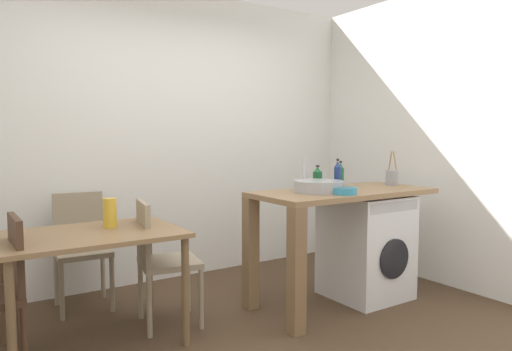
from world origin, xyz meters
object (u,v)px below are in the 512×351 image
Objects in this scene: utensil_crock at (392,177)px; vase at (110,213)px; chair_spare_by_wall at (81,243)px; bottle_tall_green at (317,178)px; washing_machine at (366,246)px; bottle_squat_brown at (338,175)px; dining_table at (91,247)px; chair_opposite at (159,256)px; bottle_clear_small at (340,175)px; mixing_bowl at (344,190)px.

vase is at bearing 171.71° from utensil_crock.
chair_spare_by_wall is at bearing 93.78° from vase.
bottle_tall_green is 0.64× the size of utensil_crock.
bottle_squat_brown reaches higher than washing_machine.
chair_spare_by_wall is at bearing 82.25° from dining_table.
washing_machine is (2.16, -0.30, -0.21)m from dining_table.
chair_spare_by_wall is at bearing -142.36° from chair_opposite.
vase is at bearing 168.79° from washing_machine.
vase is (0.15, 0.10, 0.20)m from dining_table.
dining_table is at bearing 174.43° from utensil_crock.
bottle_clear_small is (1.94, -0.88, 0.51)m from chair_spare_by_wall.
bottle_tall_green is 0.74m from utensil_crock.
utensil_crock is at bearing -5.99° from bottle_squat_brown.
bottle_tall_green is 0.23m from bottle_clear_small.
chair_opposite is at bearing 121.73° from chair_spare_by_wall.
bottle_squat_brown is at bearing 174.01° from utensil_crock.
washing_machine is 4.53× the size of mixing_bowl.
utensil_crock is (0.48, -0.14, -0.03)m from bottle_clear_small.
mixing_bowl is at bearing 145.90° from chair_spare_by_wall.
bottle_squat_brown reaches higher than dining_table.
bottle_clear_small is (0.11, 0.08, -0.01)m from bottle_squat_brown.
vase is at bearing 173.84° from bottle_clear_small.
chair_opposite is 4.07× the size of bottle_clear_small.
washing_machine is (2.06, -1.07, -0.08)m from chair_spare_by_wall.
chair_opposite is 4.72× the size of bottle_tall_green.
bottle_tall_green reaches higher than vase.
washing_machine is 3.89× the size of bottle_clear_small.
bottle_tall_green is at bearing 76.77° from mixing_bowl.
chair_spare_by_wall is at bearing 157.18° from utensil_crock.
bottle_clear_small is 1.16× the size of mixing_bowl.
mixing_bowl is at bearing -103.23° from bottle_tall_green.
utensil_crock is (2.53, -0.25, 0.35)m from dining_table.
mixing_bowl is 1.68m from vase.
bottle_clear_small is 1.92m from vase.
washing_machine is 0.71m from bottle_tall_green.
mixing_bowl is at bearing 75.77° from chair_opposite.
chair_spare_by_wall is at bearing 153.53° from bottle_tall_green.
dining_table is 5.77× the size of bottle_tall_green.
chair_spare_by_wall is 2.68m from utensil_crock.
dining_table is 1.85m from bottle_tall_green.
bottle_squat_brown is (1.46, -0.25, 0.52)m from chair_opposite.
vase is at bearing 33.69° from dining_table.
vase reaches higher than chair_spare_by_wall.
bottle_clear_small is 0.74× the size of utensil_crock.
dining_table is 1.22× the size of chair_opposite.
dining_table is 4.45× the size of bottle_squat_brown.
chair_opposite is 3.64× the size of bottle_squat_brown.
bottle_clear_small reaches higher than chair_spare_by_wall.
mixing_bowl is at bearing -162.95° from utensil_crock.
bottle_clear_small is (-0.12, 0.19, 0.59)m from washing_machine.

